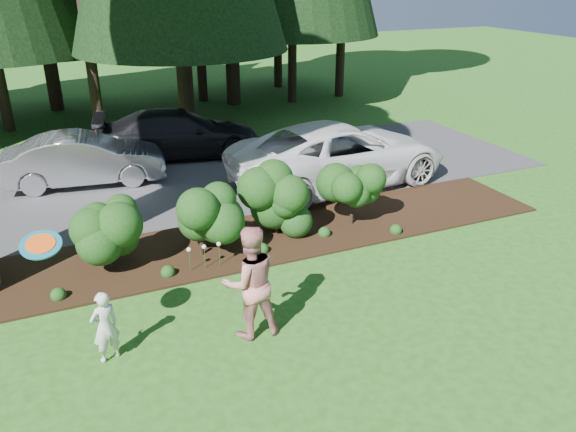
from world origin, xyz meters
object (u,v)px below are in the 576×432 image
object	(u,v)px
car_silver_wagon	(84,159)
adult	(250,282)
car_dark_suv	(179,133)
child	(105,327)
frisbee	(41,244)
car_white_suv	(339,154)

from	to	relation	value
car_silver_wagon	adult	bearing A→B (deg)	-160.21
car_dark_suv	child	bearing A→B (deg)	169.40
car_silver_wagon	child	xyz separation A→B (m)	(-0.47, -8.06, -0.14)
car_dark_suv	child	distance (m)	10.08
car_dark_suv	child	xyz separation A→B (m)	(-3.43, -9.48, -0.17)
car_silver_wagon	frisbee	bearing A→B (deg)	-179.94
car_white_suv	frisbee	xyz separation A→B (m)	(-7.47, -5.34, 1.23)
car_silver_wagon	adult	distance (m)	8.49
car_white_suv	adult	distance (m)	7.21
car_white_suv	car_dark_suv	bearing A→B (deg)	32.92
car_silver_wagon	car_white_suv	bearing A→B (deg)	-105.60
car_dark_suv	car_silver_wagon	bearing A→B (deg)	124.93
child	adult	distance (m)	2.27
car_dark_suv	adult	distance (m)	9.80
car_white_suv	adult	xyz separation A→B (m)	(-4.60, -5.55, 0.08)
adult	car_white_suv	bearing A→B (deg)	-127.21
child	adult	size ratio (longest dim) A/B	0.62
adult	car_silver_wagon	bearing A→B (deg)	-75.61
car_dark_suv	frisbee	xyz separation A→B (m)	(-4.07, -9.52, 1.35)
car_dark_suv	child	size ratio (longest dim) A/B	4.25
car_dark_suv	frisbee	bearing A→B (deg)	166.14
adult	frisbee	xyz separation A→B (m)	(-2.87, 0.21, 1.15)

